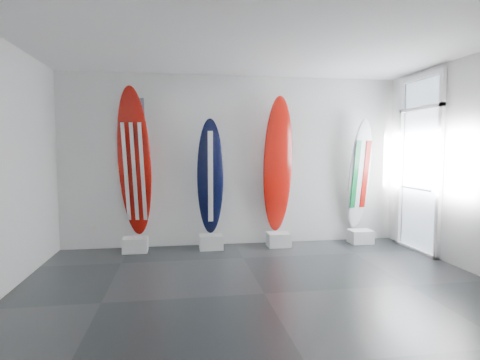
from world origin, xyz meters
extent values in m
plane|color=black|center=(0.00, 0.00, 0.00)|extent=(6.00, 6.00, 0.00)
plane|color=white|center=(0.00, 0.00, 3.00)|extent=(6.00, 6.00, 0.00)
plane|color=silver|center=(0.00, 2.50, 1.50)|extent=(6.00, 0.00, 6.00)
plane|color=silver|center=(0.00, -2.50, 1.50)|extent=(6.00, 0.00, 6.00)
cube|color=silver|center=(-1.72, 2.18, 0.12)|extent=(0.40, 0.30, 0.24)
ellipsoid|color=#910D07|center=(-1.72, 2.28, 1.48)|extent=(0.65, 0.54, 2.50)
cube|color=silver|center=(-0.45, 2.18, 0.12)|extent=(0.40, 0.30, 0.24)
ellipsoid|color=black|center=(-0.45, 2.28, 1.23)|extent=(0.46, 0.26, 1.99)
cube|color=silver|center=(0.74, 2.18, 0.12)|extent=(0.40, 0.30, 0.24)
ellipsoid|color=#910D07|center=(0.74, 2.28, 1.43)|extent=(0.57, 0.34, 2.39)
cube|color=silver|center=(2.27, 2.18, 0.12)|extent=(0.40, 0.30, 0.24)
ellipsoid|color=silver|center=(2.27, 2.28, 1.24)|extent=(0.52, 0.43, 2.02)
cube|color=silver|center=(-2.45, 2.48, 0.35)|extent=(0.09, 0.02, 0.13)
camera|label=1|loc=(-0.97, -4.37, 1.69)|focal=29.09mm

